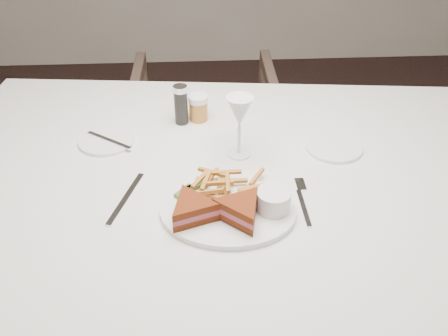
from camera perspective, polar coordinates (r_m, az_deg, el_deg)
table at (r=1.56m, az=-0.11°, el=-11.66°), size 1.68×1.21×0.75m
chair_far at (r=2.31m, az=-2.17°, el=4.59°), size 0.65×0.61×0.66m
table_setting at (r=1.23m, az=0.11°, el=-0.95°), size 0.80×0.63×0.18m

